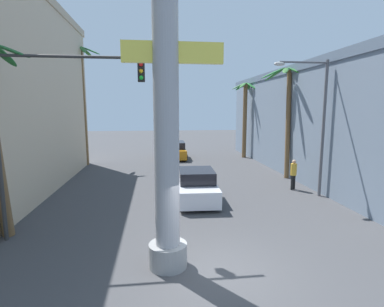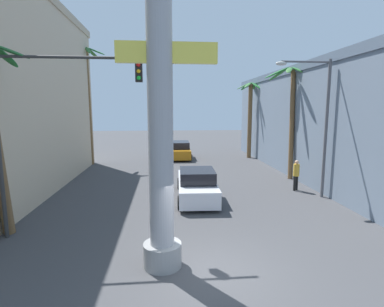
# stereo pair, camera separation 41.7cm
# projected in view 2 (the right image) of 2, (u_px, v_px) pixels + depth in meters

# --- Properties ---
(ground_plane) EXTENTS (92.38, 92.38, 0.00)m
(ground_plane) POSITION_uv_depth(u_px,v_px,m) (186.00, 185.00, 18.24)
(ground_plane) COLOR #424244
(building_right) EXTENTS (7.85, 23.30, 7.44)m
(building_right) POSITION_uv_depth(u_px,v_px,m) (332.00, 121.00, 22.05)
(building_right) COLOR slate
(building_right) RESTS_ON ground
(neon_sign_pole) EXTENTS (3.04, 1.12, 11.63)m
(neon_sign_pole) POSITION_uv_depth(u_px,v_px,m) (160.00, 73.00, 8.04)
(neon_sign_pole) COLOR #9E9EA3
(neon_sign_pole) RESTS_ON ground
(street_lamp) EXTENTS (2.86, 0.28, 7.03)m
(street_lamp) POSITION_uv_depth(u_px,v_px,m) (318.00, 115.00, 15.10)
(street_lamp) COLOR #59595E
(street_lamp) RESTS_ON ground
(traffic_light_mast) EXTENTS (5.78, 0.32, 6.43)m
(traffic_light_mast) POSITION_uv_depth(u_px,v_px,m) (48.00, 111.00, 10.28)
(traffic_light_mast) COLOR #333333
(traffic_light_mast) RESTS_ON ground
(car_lead) EXTENTS (2.17, 5.14, 1.56)m
(car_lead) POSITION_uv_depth(u_px,v_px,m) (197.00, 185.00, 15.47)
(car_lead) COLOR black
(car_lead) RESTS_ON ground
(car_far) EXTENTS (2.08, 4.69, 1.56)m
(car_far) POSITION_uv_depth(u_px,v_px,m) (180.00, 150.00, 28.07)
(car_far) COLOR black
(car_far) RESTS_ON ground
(palm_tree_far_left) EXTENTS (2.99, 2.84, 9.46)m
(palm_tree_far_left) POSITION_uv_depth(u_px,v_px,m) (88.00, 93.00, 24.11)
(palm_tree_far_left) COLOR brown
(palm_tree_far_left) RESTS_ON ground
(palm_tree_far_right) EXTENTS (2.70, 2.51, 7.04)m
(palm_tree_far_right) POSITION_uv_depth(u_px,v_px,m) (250.00, 112.00, 27.83)
(palm_tree_far_right) COLOR brown
(palm_tree_far_right) RESTS_ON ground
(palm_tree_mid_right) EXTENTS (3.23, 2.98, 7.31)m
(palm_tree_mid_right) POSITION_uv_depth(u_px,v_px,m) (291.00, 105.00, 19.47)
(palm_tree_mid_right) COLOR brown
(palm_tree_mid_right) RESTS_ON ground
(pedestrian_mid_right) EXTENTS (0.47, 0.47, 1.74)m
(pedestrian_mid_right) POSITION_uv_depth(u_px,v_px,m) (296.00, 173.00, 16.88)
(pedestrian_mid_right) COLOR black
(pedestrian_mid_right) RESTS_ON ground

